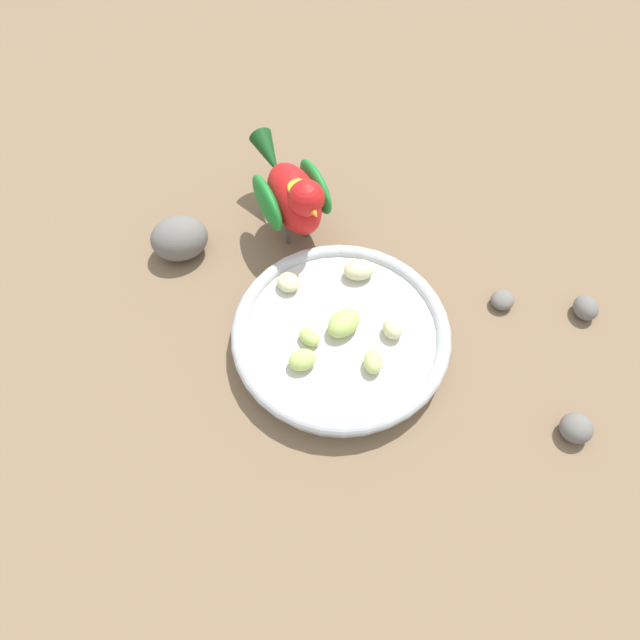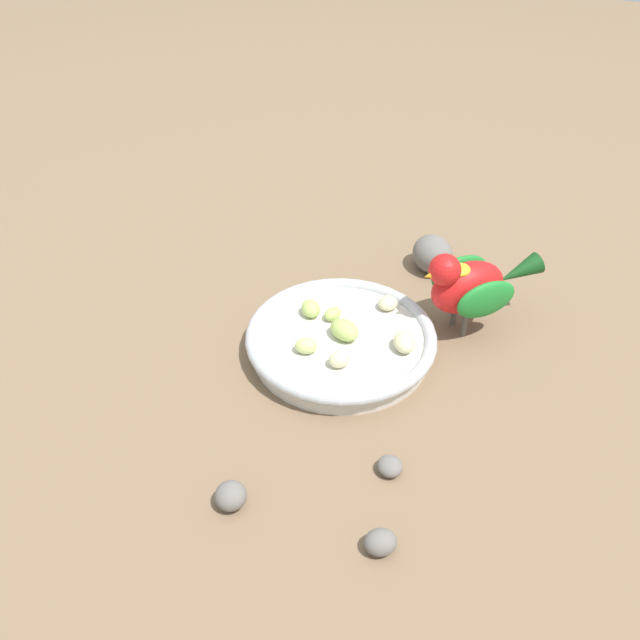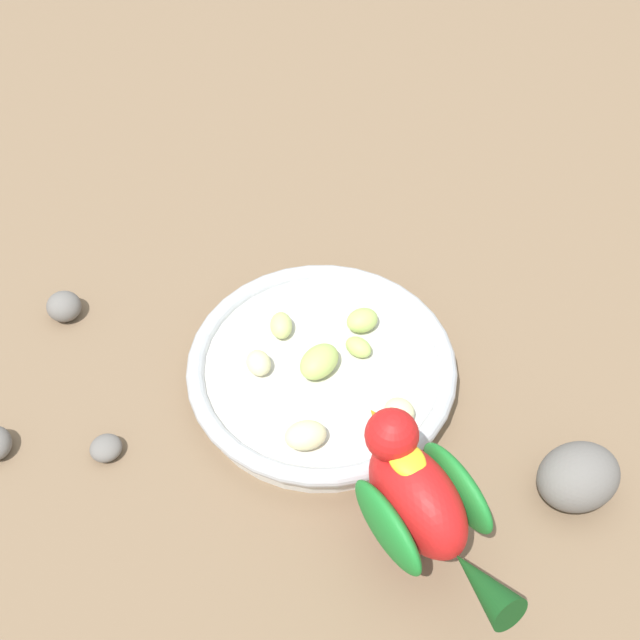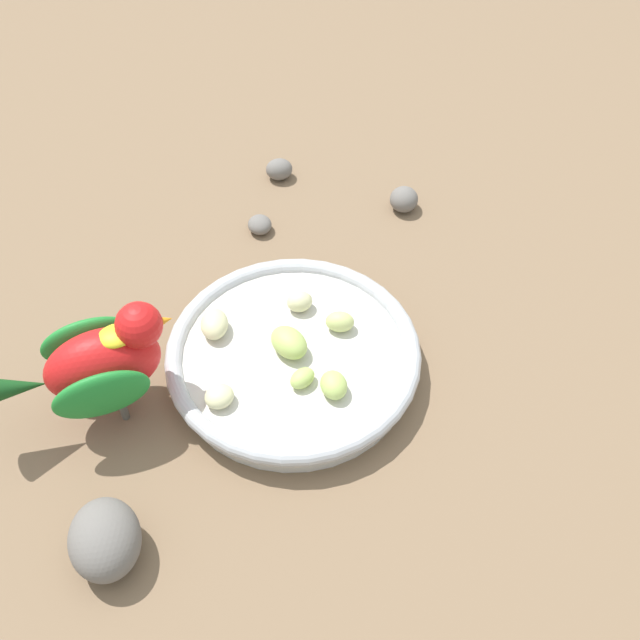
# 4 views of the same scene
# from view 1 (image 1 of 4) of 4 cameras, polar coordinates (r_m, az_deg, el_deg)

# --- Properties ---
(ground_plane) EXTENTS (4.00, 4.00, 0.00)m
(ground_plane) POSITION_cam_1_polar(r_m,az_deg,el_deg) (0.65, 3.38, -0.69)
(ground_plane) COLOR #7A6047
(feeding_bowl) EXTENTS (0.23, 0.23, 0.03)m
(feeding_bowl) POSITION_cam_1_polar(r_m,az_deg,el_deg) (0.62, 2.05, -1.53)
(feeding_bowl) COLOR beige
(feeding_bowl) RESTS_ON ground_plane
(apple_piece_0) EXTENTS (0.03, 0.03, 0.02)m
(apple_piece_0) POSITION_cam_1_polar(r_m,az_deg,el_deg) (0.64, -3.14, 3.71)
(apple_piece_0) COLOR beige
(apple_piece_0) RESTS_ON feeding_bowl
(apple_piece_1) EXTENTS (0.03, 0.03, 0.02)m
(apple_piece_1) POSITION_cam_1_polar(r_m,az_deg,el_deg) (0.59, 5.24, -4.10)
(apple_piece_1) COLOR #C6D17A
(apple_piece_1) RESTS_ON feeding_bowl
(apple_piece_2) EXTENTS (0.05, 0.04, 0.02)m
(apple_piece_2) POSITION_cam_1_polar(r_m,az_deg,el_deg) (0.61, 2.34, -0.30)
(apple_piece_2) COLOR #B2CC66
(apple_piece_2) RESTS_ON feeding_bowl
(apple_piece_3) EXTENTS (0.02, 0.03, 0.02)m
(apple_piece_3) POSITION_cam_1_polar(r_m,az_deg,el_deg) (0.60, -1.04, -1.70)
(apple_piece_3) COLOR #B2CC66
(apple_piece_3) RESTS_ON feeding_bowl
(apple_piece_4) EXTENTS (0.04, 0.04, 0.02)m
(apple_piece_4) POSITION_cam_1_polar(r_m,az_deg,el_deg) (0.59, -1.76, -3.93)
(apple_piece_4) COLOR #B2CC66
(apple_piece_4) RESTS_ON feeding_bowl
(apple_piece_5) EXTENTS (0.03, 0.03, 0.02)m
(apple_piece_5) POSITION_cam_1_polar(r_m,az_deg,el_deg) (0.61, 7.16, -0.84)
(apple_piece_5) COLOR beige
(apple_piece_5) RESTS_ON feeding_bowl
(apple_piece_6) EXTENTS (0.04, 0.04, 0.02)m
(apple_piece_6) POSITION_cam_1_polar(r_m,az_deg,el_deg) (0.65, 3.83, 4.93)
(apple_piece_6) COLOR beige
(apple_piece_6) RESTS_ON feeding_bowl
(parrot) EXTENTS (0.14, 0.14, 0.12)m
(parrot) POSITION_cam_1_polar(r_m,az_deg,el_deg) (0.68, -2.68, 12.24)
(parrot) COLOR #59544C
(parrot) RESTS_ON ground_plane
(rock_large) EXTENTS (0.08, 0.09, 0.05)m
(rock_large) POSITION_cam_1_polar(r_m,az_deg,el_deg) (0.71, -13.63, 7.80)
(rock_large) COLOR slate
(rock_large) RESTS_ON ground_plane
(pebble_0) EXTENTS (0.04, 0.04, 0.02)m
(pebble_0) POSITION_cam_1_polar(r_m,az_deg,el_deg) (0.71, 24.62, 1.10)
(pebble_0) COLOR slate
(pebble_0) RESTS_ON ground_plane
(pebble_1) EXTENTS (0.04, 0.04, 0.03)m
(pebble_1) POSITION_cam_1_polar(r_m,az_deg,el_deg) (0.63, 23.85, -9.68)
(pebble_1) COLOR slate
(pebble_1) RESTS_ON ground_plane
(pebble_2) EXTENTS (0.04, 0.04, 0.02)m
(pebble_2) POSITION_cam_1_polar(r_m,az_deg,el_deg) (0.69, 17.47, 1.88)
(pebble_2) COLOR slate
(pebble_2) RESTS_ON ground_plane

